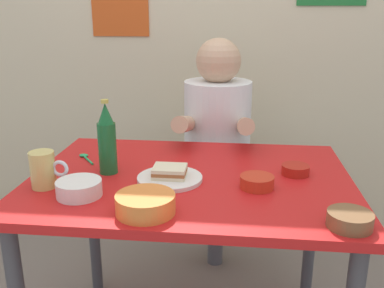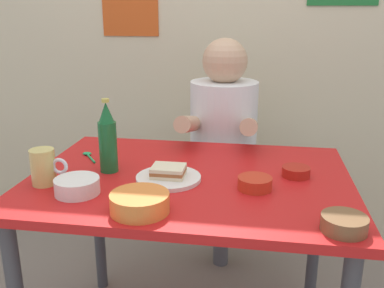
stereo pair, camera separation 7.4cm
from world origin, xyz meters
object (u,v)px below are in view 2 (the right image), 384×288
(dining_table, at_px, (190,200))
(sandwich, at_px, (168,171))
(plate_orange, at_px, (169,178))
(person_seated, at_px, (223,124))
(beer_mug, at_px, (44,167))
(sambal_bowl_red, at_px, (296,171))
(stool, at_px, (222,203))
(beer_bottle, at_px, (108,139))

(dining_table, height_order, sandwich, sandwich)
(plate_orange, bearing_deg, person_seated, 79.48)
(beer_mug, height_order, sambal_bowl_red, beer_mug)
(person_seated, distance_m, sandwich, 0.68)
(sandwich, bearing_deg, stool, 79.65)
(plate_orange, height_order, beer_bottle, beer_bottle)
(dining_table, relative_size, sambal_bowl_red, 11.46)
(stool, relative_size, beer_bottle, 1.72)
(person_seated, bearing_deg, stool, 90.00)
(dining_table, height_order, plate_orange, plate_orange)
(beer_bottle, bearing_deg, plate_orange, -12.94)
(plate_orange, bearing_deg, beer_bottle, 167.06)
(plate_orange, xyz_separation_m, beer_bottle, (-0.23, 0.05, 0.11))
(plate_orange, distance_m, beer_mug, 0.41)
(sambal_bowl_red, bearing_deg, person_seated, 118.19)
(person_seated, bearing_deg, sambal_bowl_red, -61.81)
(dining_table, relative_size, sandwich, 10.00)
(dining_table, bearing_deg, beer_bottle, 179.56)
(person_seated, bearing_deg, beer_mug, -123.96)
(plate_orange, xyz_separation_m, beer_mug, (-0.39, -0.10, 0.05))
(person_seated, height_order, sandwich, person_seated)
(beer_bottle, height_order, sambal_bowl_red, beer_bottle)
(person_seated, bearing_deg, dining_table, -95.52)
(plate_orange, distance_m, sambal_bowl_red, 0.44)
(dining_table, xyz_separation_m, sambal_bowl_red, (0.36, 0.05, 0.11))
(plate_orange, xyz_separation_m, sandwich, (0.00, 0.00, 0.02))
(stool, height_order, beer_mug, beer_mug)
(person_seated, xyz_separation_m, sandwich, (-0.12, -0.67, 0.01))
(person_seated, bearing_deg, beer_bottle, -119.59)
(beer_mug, bearing_deg, person_seated, 56.04)
(person_seated, height_order, beer_bottle, person_seated)
(dining_table, bearing_deg, sambal_bowl_red, 8.45)
(dining_table, bearing_deg, beer_mug, -161.94)
(plate_orange, relative_size, beer_mug, 1.75)
(plate_orange, height_order, sandwich, sandwich)
(beer_mug, distance_m, sambal_bowl_red, 0.85)
(sambal_bowl_red, bearing_deg, stool, 117.72)
(stool, relative_size, plate_orange, 2.05)
(beer_bottle, distance_m, sambal_bowl_red, 0.66)
(person_seated, distance_m, beer_bottle, 0.72)
(beer_bottle, bearing_deg, person_seated, 60.41)
(beer_mug, bearing_deg, dining_table, 18.06)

